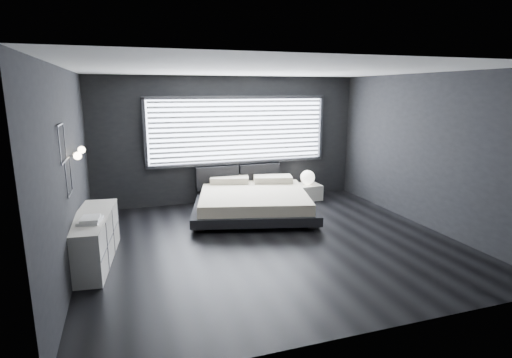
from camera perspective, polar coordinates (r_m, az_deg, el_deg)
name	(u,v)px	position (r m, az deg, el deg)	size (l,w,h in m)	color
room	(272,160)	(6.43, 2.37, 2.78)	(6.04, 6.00, 2.80)	black
window	(239,131)	(9.01, -2.47, 6.93)	(4.14, 0.09, 1.52)	white
headboard	(239,176)	(9.11, -2.48, 0.37)	(1.96, 0.16, 0.52)	black
sconce_near	(77,156)	(6.09, -24.17, 3.03)	(0.18, 0.11, 0.11)	silver
sconce_far	(81,150)	(6.68, -23.68, 3.83)	(0.18, 0.11, 0.11)	silver
wall_art_upper	(62,144)	(5.48, -25.96, 4.57)	(0.01, 0.48, 0.48)	#47474C
wall_art_lower	(69,177)	(5.79, -25.21, 0.29)	(0.01, 0.48, 0.48)	#47474C
bed	(253,200)	(8.21, -0.40, -3.02)	(2.87, 2.79, 0.62)	black
nightstand	(307,192)	(9.39, 7.27, -1.82)	(0.60, 0.50, 0.35)	white
orb_lamp	(308,177)	(9.34, 7.38, 0.24)	(0.33, 0.33, 0.33)	white
dresser	(93,239)	(6.39, -22.21, -7.90)	(0.71, 1.84, 0.72)	white
book_stack	(90,220)	(5.96, -22.60, -5.40)	(0.34, 0.41, 0.08)	white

